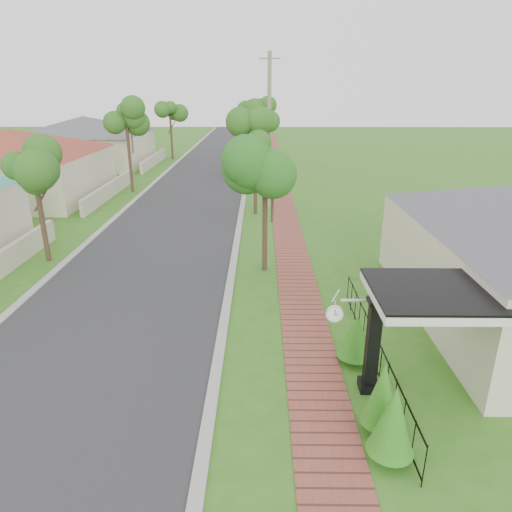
% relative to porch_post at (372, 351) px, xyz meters
% --- Properties ---
extents(ground, '(160.00, 160.00, 0.00)m').
position_rel_porch_post_xyz_m(ground, '(-4.55, 1.00, -1.12)').
color(ground, '#2F6D1A').
rests_on(ground, ground).
extents(road, '(7.00, 120.00, 0.02)m').
position_rel_porch_post_xyz_m(road, '(-7.55, 21.00, -1.12)').
color(road, '#28282B').
rests_on(road, ground).
extents(kerb_right, '(0.30, 120.00, 0.10)m').
position_rel_porch_post_xyz_m(kerb_right, '(-3.90, 21.00, -1.12)').
color(kerb_right, '#9E9E99').
rests_on(kerb_right, ground).
extents(kerb_left, '(0.30, 120.00, 0.10)m').
position_rel_porch_post_xyz_m(kerb_left, '(-11.20, 21.00, -1.12)').
color(kerb_left, '#9E9E99').
rests_on(kerb_left, ground).
extents(sidewalk, '(1.50, 120.00, 0.03)m').
position_rel_porch_post_xyz_m(sidewalk, '(-1.30, 21.00, -1.12)').
color(sidewalk, '#94493B').
rests_on(sidewalk, ground).
extents(porch_post, '(0.48, 0.48, 2.52)m').
position_rel_porch_post_xyz_m(porch_post, '(0.00, 0.00, 0.00)').
color(porch_post, black).
rests_on(porch_post, ground).
extents(picket_fence, '(0.03, 8.02, 1.00)m').
position_rel_porch_post_xyz_m(picket_fence, '(0.35, 1.00, -0.59)').
color(picket_fence, black).
rests_on(picket_fence, ground).
extents(street_trees, '(10.70, 37.65, 5.89)m').
position_rel_porch_post_xyz_m(street_trees, '(-7.42, 27.84, 3.42)').
color(street_trees, '#382619').
rests_on(street_trees, ground).
extents(hedge_row, '(0.90, 4.48, 1.88)m').
position_rel_porch_post_xyz_m(hedge_row, '(-0.10, -0.78, -0.33)').
color(hedge_row, '#1D5B12').
rests_on(hedge_row, ground).
extents(far_house_red, '(15.56, 15.56, 4.60)m').
position_rel_porch_post_xyz_m(far_house_red, '(-19.52, 21.00, 1.22)').
color(far_house_red, beige).
rests_on(far_house_red, ground).
extents(far_house_grey, '(15.56, 15.56, 4.60)m').
position_rel_porch_post_xyz_m(far_house_grey, '(-19.52, 35.00, 1.22)').
color(far_house_grey, beige).
rests_on(far_house_grey, ground).
extents(parked_car_red, '(2.12, 4.66, 1.55)m').
position_rel_porch_post_xyz_m(parked_car_red, '(-4.22, 29.73, -0.34)').
color(parked_car_red, maroon).
rests_on(parked_car_red, ground).
extents(parked_car_white, '(2.27, 4.57, 1.44)m').
position_rel_porch_post_xyz_m(parked_car_white, '(-4.15, 33.69, -0.40)').
color(parked_car_white, silver).
rests_on(parked_car_white, ground).
extents(near_tree, '(1.91, 1.91, 4.89)m').
position_rel_porch_post_xyz_m(near_tree, '(-2.56, 8.00, 2.77)').
color(near_tree, '#382619').
rests_on(near_tree, ground).
extents(utility_pole, '(1.20, 0.24, 9.08)m').
position_rel_porch_post_xyz_m(utility_pole, '(-2.25, 18.34, 3.48)').
color(utility_pole, gray).
rests_on(utility_pole, ground).
extents(station_clock, '(1.06, 0.13, 0.61)m').
position_rel_porch_post_xyz_m(station_clock, '(-0.86, 0.40, 0.83)').
color(station_clock, white).
rests_on(station_clock, ground).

